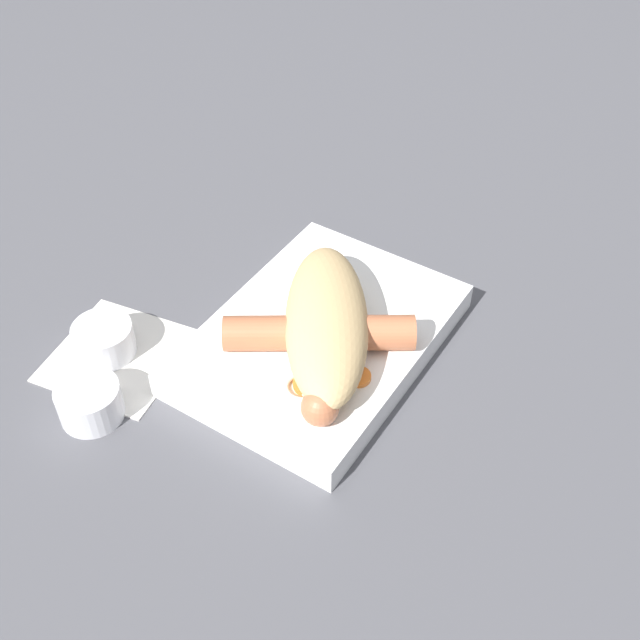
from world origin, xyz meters
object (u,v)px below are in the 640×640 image
at_px(condiment_cup_far, 90,403).
at_px(food_tray, 320,339).
at_px(condiment_cup_near, 105,342).
at_px(bread_roll, 327,322).
at_px(sausage, 319,333).

bearing_deg(condiment_cup_far, food_tray, 144.54).
bearing_deg(food_tray, condiment_cup_near, -55.77).
bearing_deg(condiment_cup_far, condiment_cup_near, -145.77).
height_order(condiment_cup_near, condiment_cup_far, same).
xyz_separation_m(condiment_cup_near, condiment_cup_far, (0.06, 0.04, 0.00)).
bearing_deg(condiment_cup_near, food_tray, 124.23).
relative_size(food_tray, condiment_cup_near, 4.66).
distance_m(food_tray, condiment_cup_far, 0.20).
bearing_deg(bread_roll, sausage, -17.21).
bearing_deg(condiment_cup_far, sausage, 138.95).
bearing_deg(food_tray, sausage, 30.87).
bearing_deg(condiment_cup_far, bread_roll, 139.88).
xyz_separation_m(bread_roll, sausage, (0.01, -0.00, -0.01)).
distance_m(bread_roll, sausage, 0.01).
bearing_deg(food_tray, bread_roll, 52.47).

